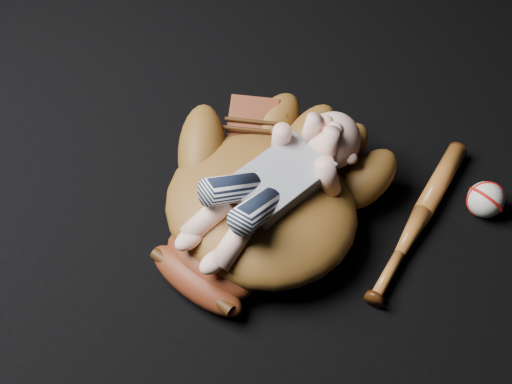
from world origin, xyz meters
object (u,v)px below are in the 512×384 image
baseball_glove (261,201)px  baseball (486,200)px  baseball_bat (418,221)px  newborn_baby (268,185)px

baseball_glove → baseball: 0.44m
baseball_bat → baseball_glove: bearing=-146.4°
baseball_bat → baseball: size_ratio=5.87×
baseball_bat → baseball: 0.14m
baseball → newborn_baby: bearing=-140.0°
newborn_baby → baseball_bat: 0.32m
baseball_glove → baseball_bat: size_ratio=1.26×
newborn_baby → baseball_bat: newborn_baby is taller
baseball_glove → newborn_baby: (0.02, -0.00, 0.06)m
baseball_glove → baseball: baseball_glove is taller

